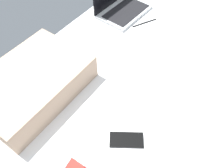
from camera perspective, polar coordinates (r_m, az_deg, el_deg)
bed_mattress at (r=128.04cm, az=13.12°, el=-0.65°), size 180.00×140.00×18.00cm
laptop at (r=157.33cm, az=2.10°, el=18.82°), size 34.23×24.81×23.00cm
cell_phone at (r=98.54cm, az=3.60°, el=-13.59°), size 13.45×15.41×0.80cm
pillow at (r=112.58cm, az=-19.17°, el=0.16°), size 52.00×36.00×13.00cm
charger_cable at (r=150.53cm, az=8.04°, el=14.72°), size 15.34×8.41×0.60cm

